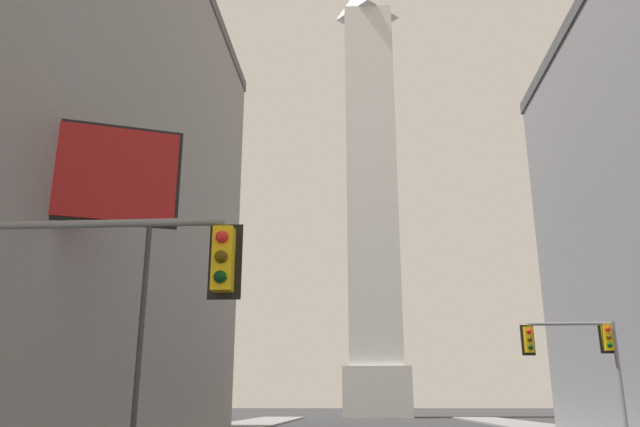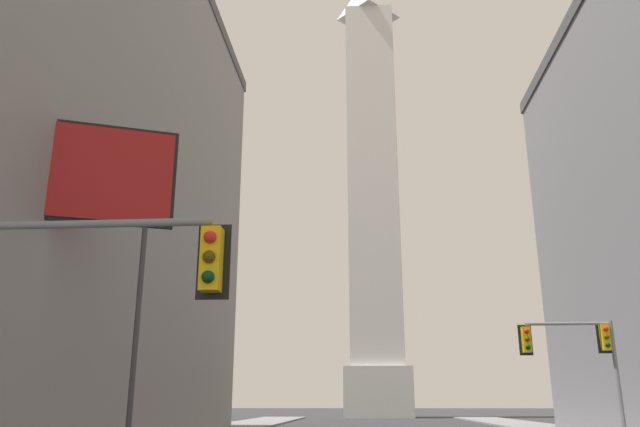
% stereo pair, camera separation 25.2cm
% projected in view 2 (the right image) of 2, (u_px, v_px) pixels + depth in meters
% --- Properties ---
extents(obelisk, '(8.51, 8.51, 65.18)m').
position_uv_depth(obelisk, '(373.00, 183.00, 87.03)').
color(obelisk, silver).
rests_on(obelisk, ground_plane).
extents(traffic_light_near_left, '(5.55, 0.50, 4.97)m').
position_uv_depth(traffic_light_near_left, '(29.00, 285.00, 10.69)').
color(traffic_light_near_left, slate).
rests_on(traffic_light_near_left, ground_plane).
extents(traffic_light_mid_right, '(4.13, 0.50, 5.25)m').
position_uv_depth(traffic_light_mid_right, '(582.00, 351.00, 26.80)').
color(traffic_light_mid_right, slate).
rests_on(traffic_light_mid_right, ground_plane).
extents(billboard_sign, '(5.04, 2.09, 10.97)m').
position_uv_depth(billboard_sign, '(93.00, 184.00, 20.68)').
color(billboard_sign, '#3F3F42').
rests_on(billboard_sign, ground_plane).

